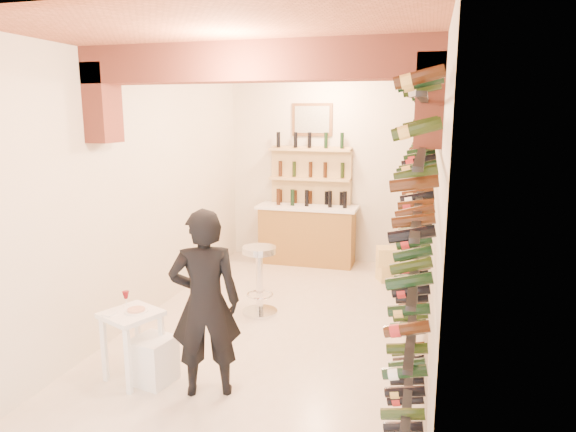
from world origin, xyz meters
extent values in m
plane|color=beige|center=(0.00, 0.00, 0.00)|extent=(6.00, 6.00, 0.00)
cube|color=beige|center=(0.00, 3.00, 1.60)|extent=(3.50, 0.02, 3.20)
cube|color=beige|center=(0.00, -3.00, 1.60)|extent=(3.50, 0.02, 3.20)
cube|color=beige|center=(-1.75, 0.00, 1.60)|extent=(0.02, 6.00, 3.20)
cube|color=beige|center=(1.75, 0.00, 1.60)|extent=(0.02, 6.00, 3.20)
cube|color=#A9593C|center=(0.00, 0.00, 3.20)|extent=(3.50, 6.00, 0.02)
cube|color=brown|center=(0.00, -1.00, 3.02)|extent=(3.50, 0.35, 0.36)
cube|color=brown|center=(-1.63, -1.00, 2.65)|extent=(0.24, 0.35, 0.80)
cube|color=brown|center=(1.63, -1.00, 2.65)|extent=(0.24, 0.35, 0.80)
cube|color=black|center=(1.59, 0.00, 0.25)|extent=(0.06, 5.70, 0.03)
cube|color=black|center=(1.59, 0.00, 0.65)|extent=(0.06, 5.70, 0.03)
cube|color=black|center=(1.59, 0.00, 1.05)|extent=(0.06, 5.70, 0.03)
cube|color=black|center=(1.59, 0.00, 1.45)|extent=(0.06, 5.70, 0.03)
cube|color=black|center=(1.59, 0.00, 1.85)|extent=(0.06, 5.70, 0.03)
cube|color=black|center=(1.59, 0.00, 2.25)|extent=(0.06, 5.70, 0.03)
cube|color=black|center=(1.59, 0.00, 2.65)|extent=(0.06, 5.70, 0.03)
cube|color=olive|center=(-0.30, 2.65, 0.48)|extent=(1.60, 0.55, 0.96)
cube|color=white|center=(-0.30, 2.65, 0.98)|extent=(1.70, 0.62, 0.05)
cube|color=tan|center=(-0.30, 2.92, 1.00)|extent=(1.40, 0.10, 2.00)
cube|color=tan|center=(-0.30, 2.82, 0.45)|extent=(1.40, 0.28, 0.04)
cube|color=tan|center=(-0.30, 2.82, 0.95)|extent=(1.40, 0.28, 0.04)
cube|color=tan|center=(-0.30, 2.82, 1.45)|extent=(1.40, 0.28, 0.04)
cube|color=tan|center=(-0.30, 2.82, 1.95)|extent=(1.40, 0.28, 0.04)
cube|color=brown|center=(-0.30, 2.97, 2.45)|extent=(0.70, 0.04, 0.55)
cube|color=#99998C|center=(-0.30, 2.94, 2.45)|extent=(0.60, 0.01, 0.45)
cube|color=white|center=(-1.01, -1.67, 0.67)|extent=(0.63, 0.63, 0.05)
cube|color=white|center=(-1.27, -1.77, 0.32)|extent=(0.05, 0.05, 0.65)
cube|color=white|center=(-0.91, -1.92, 0.32)|extent=(0.05, 0.05, 0.65)
cube|color=white|center=(-1.12, -1.41, 0.32)|extent=(0.05, 0.05, 0.65)
cube|color=white|center=(-0.76, -1.57, 0.32)|extent=(0.05, 0.05, 0.65)
cylinder|color=white|center=(-0.97, -1.65, 0.70)|extent=(0.22, 0.22, 0.01)
cylinder|color=#BF7266|center=(-0.97, -1.65, 0.72)|extent=(0.17, 0.17, 0.02)
cube|color=white|center=(-1.18, -1.78, 0.70)|extent=(0.12, 0.12, 0.01)
cylinder|color=white|center=(-1.15, -1.53, 0.69)|extent=(0.06, 0.06, 0.00)
cylinder|color=white|center=(-1.15, -1.53, 0.74)|extent=(0.01, 0.01, 0.08)
cone|color=#54070D|center=(-1.15, -1.53, 0.80)|extent=(0.07, 0.07, 0.07)
cube|color=white|center=(-0.81, -1.66, 0.22)|extent=(0.42, 0.42, 0.45)
imported|color=black|center=(-0.23, -1.70, 0.87)|extent=(0.75, 0.62, 1.74)
cylinder|color=silver|center=(-0.37, 0.25, 0.02)|extent=(0.46, 0.46, 0.03)
cylinder|color=silver|center=(-0.37, 0.25, 0.42)|extent=(0.09, 0.09, 0.80)
cylinder|color=silver|center=(-0.37, 0.25, 0.85)|extent=(0.44, 0.44, 0.08)
torus|color=silver|center=(-0.37, 0.25, 0.25)|extent=(0.35, 0.35, 0.03)
cube|color=#D5BE75|center=(1.19, 2.07, 0.13)|extent=(0.51, 0.44, 0.26)
cube|color=#D5BE75|center=(1.19, 2.07, 0.39)|extent=(0.52, 0.42, 0.27)
camera|label=1|loc=(1.64, -5.70, 2.55)|focal=31.88mm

